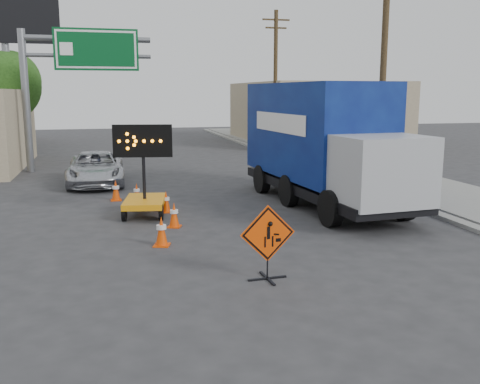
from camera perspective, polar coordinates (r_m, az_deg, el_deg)
name	(u,v)px	position (r m, az deg, el deg)	size (l,w,h in m)	color
ground	(260,288)	(10.88, 2.12, -10.16)	(100.00, 100.00, 0.00)	#2D2D30
curb_right	(314,169)	(26.99, 7.93, 2.41)	(0.40, 60.00, 0.12)	gray
sidewalk_right	(356,168)	(27.93, 12.31, 2.57)	(4.00, 60.00, 0.15)	gray
building_right_far	(312,112)	(42.84, 7.71, 8.41)	(10.00, 14.00, 4.60)	tan
highway_gantry	(69,67)	(27.79, -17.79, 12.61)	(6.18, 0.38, 6.90)	slate
billboard	(7,33)	(36.22, -23.64, 15.27)	(6.10, 0.54, 9.85)	slate
utility_pole_near	(383,71)	(22.57, 15.03, 12.35)	(1.80, 0.26, 9.00)	#4F3B22
utility_pole_far	(275,79)	(35.48, 3.80, 11.90)	(1.80, 0.26, 9.00)	#4F3B22
tree_left_near	(6,87)	(32.17, -23.71, 10.26)	(3.71, 3.71, 6.03)	#4F3B22
tree_left_far	(10,81)	(40.24, -23.33, 10.80)	(4.10, 4.10, 6.66)	#4F3B22
construction_sign	(268,240)	(11.08, 2.97, -5.18)	(1.20, 0.85, 1.59)	black
arrow_board	(145,196)	(17.12, -10.14, -0.37)	(1.81, 2.20, 2.88)	orange
pickup_truck	(96,168)	(23.46, -15.13, 2.46)	(2.27, 4.93, 1.37)	#BBBDC3
box_truck	(323,150)	(18.68, 8.88, 4.44)	(3.31, 8.96, 4.17)	black
cone_a	(161,231)	(13.73, -8.38, -4.14)	(0.49, 0.49, 0.77)	#E54204
cone_b	(174,215)	(15.59, -7.04, -2.43)	(0.48, 0.48, 0.73)	#E54204
cone_c	(166,202)	(17.54, -7.90, -1.02)	(0.36, 0.36, 0.71)	#E54204
cone_d	(116,190)	(19.79, -13.11, 0.19)	(0.38, 0.38, 0.75)	#E54204
cone_e	(137,193)	(19.34, -10.96, -0.08)	(0.43, 0.43, 0.68)	#E54204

